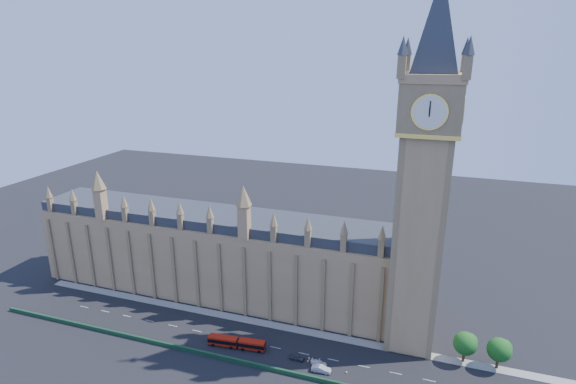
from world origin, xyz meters
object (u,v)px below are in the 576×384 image
(red_bus, at_px, (237,343))
(car_white, at_px, (319,363))
(car_silver, at_px, (321,369))
(car_grey, at_px, (297,357))

(red_bus, bearing_deg, car_white, -5.84)
(car_silver, relative_size, car_white, 1.17)
(car_silver, bearing_deg, red_bus, 82.00)
(red_bus, height_order, car_silver, red_bus)
(red_bus, xyz_separation_m, car_grey, (17.01, 0.30, -0.73))
(car_silver, bearing_deg, car_grey, 67.98)
(car_white, bearing_deg, car_silver, -148.39)
(car_grey, relative_size, car_white, 0.96)
(red_bus, bearing_deg, car_silver, -11.12)
(car_silver, height_order, car_white, car_silver)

